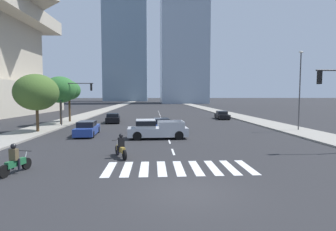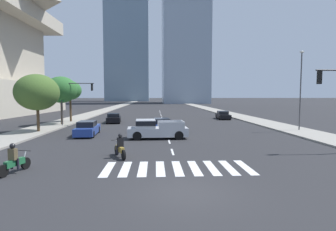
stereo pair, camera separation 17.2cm
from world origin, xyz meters
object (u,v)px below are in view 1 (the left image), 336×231
object	(u,v)px
sedan_black_0	(113,118)
traffic_signal_far	(73,94)
sedan_black_1	(222,115)
street_lamp_east	(300,85)
street_tree_second	(60,90)
street_tree_third	(69,91)
motorcycle_lead	(121,148)
street_tree_nearest	(36,92)
pickup_truck	(155,129)
sedan_blue_2	(161,125)
sedan_blue_3	(87,129)
motorcycle_trailing	(15,162)

from	to	relation	value
sedan_black_0	traffic_signal_far	size ratio (longest dim) A/B	0.80
sedan_black_1	street_lamp_east	world-z (taller)	street_lamp_east
sedan_black_1	street_tree_second	xyz separation A→B (m)	(-22.85, -7.85, 3.91)
sedan_black_1	street_tree_third	distance (m)	23.58
motorcycle_lead	street_tree_nearest	size ratio (longest dim) A/B	0.35
pickup_truck	street_tree_nearest	size ratio (longest dim) A/B	0.92
sedan_black_1	traffic_signal_far	distance (m)	23.02
pickup_truck	street_tree_second	size ratio (longest dim) A/B	0.88
sedan_black_1	street_tree_second	size ratio (longest dim) A/B	0.78
motorcycle_lead	street_lamp_east	size ratio (longest dim) A/B	0.24
motorcycle_lead	sedan_black_1	world-z (taller)	motorcycle_lead
sedan_black_1	sedan_blue_2	size ratio (longest dim) A/B	0.96
street_tree_nearest	sedan_black_0	bearing A→B (deg)	57.55
street_lamp_east	sedan_black_1	bearing A→B (deg)	106.04
sedan_blue_3	street_tree_nearest	xyz separation A→B (m)	(-5.45, 2.07, 3.47)
motorcycle_lead	motorcycle_trailing	xyz separation A→B (m)	(-4.69, -3.09, 0.00)
sedan_black_0	street_lamp_east	size ratio (longest dim) A/B	0.53
street_lamp_east	motorcycle_lead	bearing A→B (deg)	-147.58
street_lamp_east	motorcycle_trailing	bearing A→B (deg)	-147.39
motorcycle_lead	street_tree_second	distance (m)	20.98
sedan_blue_2	pickup_truck	bearing A→B (deg)	166.98
sedan_black_0	sedan_blue_2	world-z (taller)	sedan_blue_2
sedan_black_1	street_tree_second	bearing A→B (deg)	-67.33
sedan_black_0	sedan_blue_2	distance (m)	10.92
sedan_black_0	street_lamp_east	bearing A→B (deg)	-120.76
motorcycle_lead	sedan_blue_2	bearing A→B (deg)	-36.21
motorcycle_lead	sedan_black_0	world-z (taller)	motorcycle_lead
pickup_truck	street_lamp_east	size ratio (longest dim) A/B	0.64
pickup_truck	street_tree_nearest	world-z (taller)	street_tree_nearest
pickup_truck	traffic_signal_far	world-z (taller)	traffic_signal_far
motorcycle_lead	pickup_truck	world-z (taller)	pickup_truck
sedan_blue_3	motorcycle_lead	bearing A→B (deg)	-158.35
traffic_signal_far	street_tree_third	distance (m)	5.03
street_tree_nearest	sedan_blue_3	bearing A→B (deg)	-20.79
sedan_blue_3	sedan_black_1	bearing A→B (deg)	-49.18
motorcycle_lead	sedan_blue_2	world-z (taller)	motorcycle_lead
sedan_black_0	sedan_black_1	size ratio (longest dim) A/B	0.94
pickup_truck	street_tree_nearest	bearing A→B (deg)	-22.03
motorcycle_trailing	street_tree_third	world-z (taller)	street_tree_third
motorcycle_lead	street_tree_second	size ratio (longest dim) A/B	0.33
street_tree_nearest	motorcycle_lead	bearing A→B (deg)	-49.26
sedan_black_0	street_tree_second	bearing A→B (deg)	108.31
motorcycle_lead	pickup_truck	size ratio (longest dim) A/B	0.38
sedan_black_1	street_lamp_east	bearing A→B (deg)	19.75
sedan_blue_3	street_lamp_east	distance (m)	22.19
sedan_black_0	sedan_blue_3	xyz separation A→B (m)	(-0.67, -11.70, 0.03)
street_tree_nearest	street_tree_third	world-z (taller)	street_tree_nearest
motorcycle_lead	traffic_signal_far	distance (m)	19.07
motorcycle_lead	street_lamp_east	distance (m)	21.10
sedan_black_0	street_tree_third	xyz separation A→B (m)	(-6.12, 0.80, 3.87)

